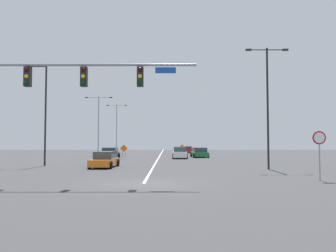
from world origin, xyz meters
TOP-DOWN VIEW (x-y plane):
  - ground at (0.00, 0.00)m, footprint 141.32×141.32m
  - road_centre_stripe at (0.00, 39.26)m, footprint 0.16×78.51m
  - traffic_signal_assembly at (-4.85, -0.02)m, footprint 12.08×0.44m
  - stop_sign at (9.83, 1.26)m, footprint 0.76×0.07m
  - street_lamp_far_right at (-9.92, 35.34)m, footprint 4.41×0.24m
  - street_lamp_far_left at (9.27, 8.87)m, footprint 3.43×0.24m
  - street_lamp_near_left at (-9.04, 48.33)m, footprint 4.11×0.24m
  - street_lamp_near_right at (-10.01, 12.48)m, footprint 1.88×0.24m
  - construction_sign_left_lane at (-5.37, 32.04)m, footprint 1.16×0.06m
  - construction_sign_left_shoulder at (3.52, 35.03)m, footprint 1.20×0.12m
  - car_green_mid at (5.69, 28.75)m, footprint 2.36×4.47m
  - car_orange_far at (-4.14, 10.81)m, footprint 2.05×4.51m
  - car_black_passing at (-6.29, 25.54)m, footprint 2.18×4.02m
  - car_red_approaching at (4.94, 46.80)m, footprint 2.17×4.50m
  - car_white_distant at (2.83, 25.90)m, footprint 2.05×4.50m

SIDE VIEW (x-z plane):
  - ground at x=0.00m, z-range 0.00..0.00m
  - road_centre_stripe at x=0.00m, z-range 0.00..0.01m
  - car_red_approaching at x=4.94m, z-range -0.03..1.26m
  - car_orange_far at x=-4.14m, z-range -0.05..1.30m
  - car_green_mid at x=5.69m, z-range -0.03..1.34m
  - car_black_passing at x=-6.29m, z-range -0.04..1.39m
  - car_white_distant at x=2.83m, z-range -0.05..1.46m
  - construction_sign_left_lane at x=-5.37m, z-range 0.21..1.97m
  - construction_sign_left_shoulder at x=3.52m, z-range 0.21..1.99m
  - stop_sign at x=9.83m, z-range 0.57..3.36m
  - street_lamp_near_right at x=-10.01m, z-range 0.43..9.65m
  - traffic_signal_assembly at x=-4.85m, z-range 1.77..8.55m
  - street_lamp_far_right at x=-9.92m, z-range 0.85..10.31m
  - street_lamp_near_left at x=-9.04m, z-range 0.83..10.46m
  - street_lamp_far_left at x=9.27m, z-range 0.77..10.53m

